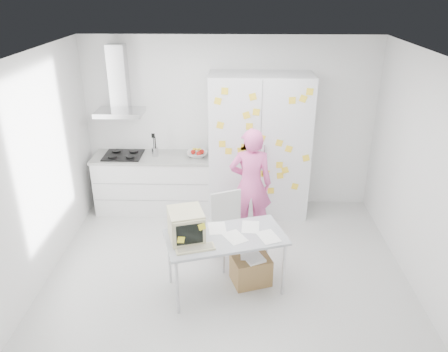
{
  "coord_description": "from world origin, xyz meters",
  "views": [
    {
      "loc": [
        0.08,
        -4.57,
        3.42
      ],
      "look_at": [
        -0.06,
        0.66,
        1.06
      ],
      "focal_mm": 35.0,
      "sensor_mm": 36.0,
      "label": 1
    }
  ],
  "objects_px": {
    "person": "(251,184)",
    "desk": "(201,231)",
    "chair": "(229,224)",
    "cardboard_box": "(251,269)"
  },
  "relations": [
    {
      "from": "desk",
      "to": "chair",
      "type": "height_order",
      "value": "desk"
    },
    {
      "from": "cardboard_box",
      "to": "desk",
      "type": "bearing_deg",
      "value": -163.31
    },
    {
      "from": "cardboard_box",
      "to": "chair",
      "type": "bearing_deg",
      "value": 120.42
    },
    {
      "from": "desk",
      "to": "cardboard_box",
      "type": "relative_size",
      "value": 2.81
    },
    {
      "from": "chair",
      "to": "desk",
      "type": "bearing_deg",
      "value": -138.84
    },
    {
      "from": "person",
      "to": "desk",
      "type": "xyz_separation_m",
      "value": [
        -0.6,
        -1.26,
        0.01
      ]
    },
    {
      "from": "chair",
      "to": "cardboard_box",
      "type": "distance_m",
      "value": 0.65
    },
    {
      "from": "person",
      "to": "cardboard_box",
      "type": "xyz_separation_m",
      "value": [
        -0.01,
        -1.09,
        -0.63
      ]
    },
    {
      "from": "person",
      "to": "chair",
      "type": "xyz_separation_m",
      "value": [
        -0.29,
        -0.62,
        -0.28
      ]
    },
    {
      "from": "person",
      "to": "desk",
      "type": "height_order",
      "value": "person"
    }
  ]
}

